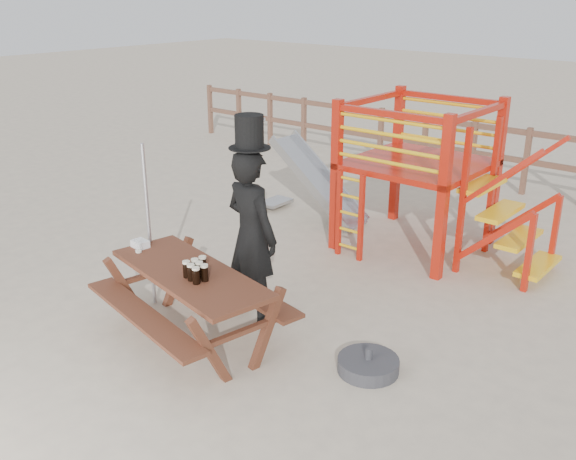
% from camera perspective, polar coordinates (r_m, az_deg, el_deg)
% --- Properties ---
extents(ground, '(60.00, 60.00, 0.00)m').
position_cam_1_polar(ground, '(6.89, -5.68, -9.61)').
color(ground, beige).
rests_on(ground, ground).
extents(back_fence, '(15.09, 0.09, 1.20)m').
position_cam_1_polar(back_fence, '(12.23, 18.29, 6.81)').
color(back_fence, brown).
rests_on(back_fence, ground).
extents(playground_fort, '(4.71, 1.84, 2.10)m').
position_cam_1_polar(playground_fort, '(9.08, 10.94, 5.07)').
color(playground_fort, '#B41B0C').
rests_on(playground_fort, ground).
extents(picnic_table, '(2.23, 1.74, 0.78)m').
position_cam_1_polar(picnic_table, '(6.71, -8.60, -5.87)').
color(picnic_table, brown).
rests_on(picnic_table, ground).
extents(man_with_hat, '(0.76, 0.55, 2.28)m').
position_cam_1_polar(man_with_hat, '(6.89, -3.27, -0.12)').
color(man_with_hat, black).
rests_on(man_with_hat, ground).
extents(metal_pole, '(0.04, 0.04, 1.91)m').
position_cam_1_polar(metal_pole, '(7.37, -12.27, 0.29)').
color(metal_pole, '#B2B2B7').
rests_on(metal_pole, ground).
extents(parasol_base, '(0.60, 0.60, 0.25)m').
position_cam_1_polar(parasol_base, '(6.35, 7.14, -11.81)').
color(parasol_base, '#343438').
rests_on(parasol_base, ground).
extents(paper_bag, '(0.19, 0.15, 0.08)m').
position_cam_1_polar(paper_bag, '(7.27, -13.00, -1.21)').
color(paper_bag, white).
rests_on(paper_bag, picnic_table).
extents(stout_pints, '(0.28, 0.30, 0.17)m').
position_cam_1_polar(stout_pints, '(6.39, -8.13, -3.54)').
color(stout_pints, black).
rests_on(stout_pints, picnic_table).
extents(empty_glasses, '(0.07, 0.07, 0.15)m').
position_cam_1_polar(empty_glasses, '(7.13, -13.17, -1.42)').
color(empty_glasses, silver).
rests_on(empty_glasses, picnic_table).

